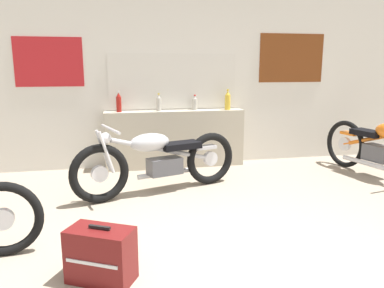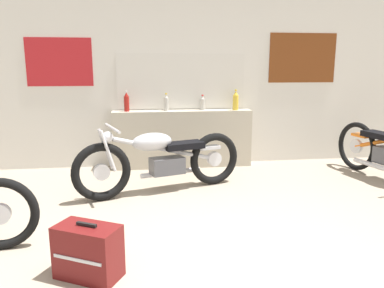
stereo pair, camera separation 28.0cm
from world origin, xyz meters
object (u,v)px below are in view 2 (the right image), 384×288
(bottle_leftmost, at_px, (127,102))
(hard_case_darkred, at_px, (88,252))
(bottle_center, at_px, (202,103))
(motorcycle_silver, at_px, (162,159))
(bottle_left_center, at_px, (166,103))
(bottle_right_center, at_px, (236,101))

(bottle_leftmost, bearing_deg, hard_case_darkred, -93.65)
(bottle_leftmost, height_order, hard_case_darkred, bottle_leftmost)
(bottle_center, height_order, motorcycle_silver, bottle_center)
(bottle_center, xyz_separation_m, hard_case_darkred, (-1.35, -3.11, -0.78))
(bottle_leftmost, relative_size, bottle_center, 1.33)
(bottle_leftmost, distance_m, bottle_left_center, 0.59)
(bottle_center, height_order, bottle_right_center, bottle_right_center)
(bottle_left_center, distance_m, bottle_right_center, 1.07)
(bottle_right_center, bearing_deg, bottle_leftmost, 178.86)
(motorcycle_silver, bearing_deg, bottle_right_center, 43.41)
(bottle_left_center, relative_size, bottle_right_center, 0.85)
(bottle_center, xyz_separation_m, motorcycle_silver, (-0.71, -1.23, -0.57))
(bottle_right_center, bearing_deg, bottle_center, 171.04)
(hard_case_darkred, bearing_deg, bottle_center, 66.46)
(bottle_leftmost, xyz_separation_m, motorcycle_silver, (0.45, -1.18, -0.60))
(motorcycle_silver, distance_m, hard_case_darkred, 2.00)
(bottle_leftmost, height_order, bottle_center, bottle_leftmost)
(bottle_right_center, bearing_deg, hard_case_darkred, -121.56)
(bottle_leftmost, bearing_deg, motorcycle_silver, -69.09)
(bottle_center, bearing_deg, bottle_leftmost, -177.69)
(bottle_leftmost, distance_m, bottle_right_center, 1.67)
(bottle_leftmost, height_order, bottle_right_center, bottle_right_center)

